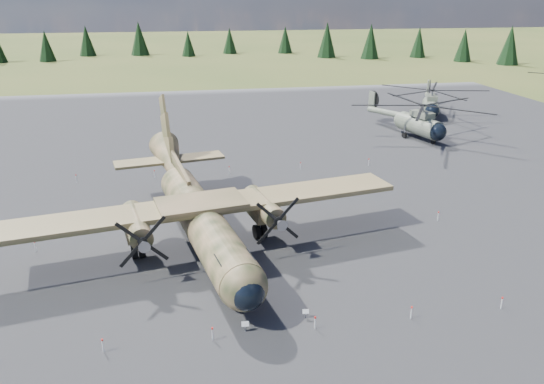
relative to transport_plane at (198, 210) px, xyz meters
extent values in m
plane|color=brown|center=(4.08, 0.98, -2.95)|extent=(500.00, 500.00, 0.00)
cube|color=#57585C|center=(4.08, 10.98, -2.95)|extent=(120.00, 120.00, 0.04)
cylinder|color=#31391E|center=(0.30, -1.63, -0.49)|extent=(6.49, 19.50, 3.00)
sphere|color=#31391E|center=(2.07, -11.10, -0.49)|extent=(3.43, 3.43, 2.94)
sphere|color=black|center=(2.18, -11.68, -0.55)|extent=(2.52, 2.52, 2.16)
cube|color=black|center=(1.76, -9.42, 0.31)|extent=(2.42, 2.08, 0.59)
cone|color=#31391E|center=(-2.02, 10.79, 0.63)|extent=(4.24, 7.77, 4.51)
cube|color=#95989A|center=(0.11, -0.58, -1.72)|extent=(3.18, 6.69, 0.54)
cube|color=#3B3E20|center=(0.21, -1.10, 0.74)|extent=(31.19, 9.28, 0.37)
cube|color=#31391E|center=(0.21, -1.10, 0.97)|extent=(7.02, 4.97, 0.37)
cylinder|color=#31391E|center=(-4.47, -2.30, 0.15)|extent=(2.60, 5.77, 1.61)
cube|color=#31391E|center=(-4.63, -1.46, -0.55)|extent=(2.25, 3.87, 0.86)
cone|color=gray|center=(-3.83, -5.72, 0.15)|extent=(0.98, 1.10, 0.81)
cylinder|color=black|center=(-4.63, -1.46, -2.37)|extent=(1.14, 1.33, 1.18)
cylinder|color=#31391E|center=(5.00, -0.53, 0.15)|extent=(2.60, 5.77, 1.61)
cube|color=#31391E|center=(4.84, 0.31, -0.55)|extent=(2.25, 3.87, 0.86)
cone|color=gray|center=(5.64, -3.96, 0.15)|extent=(0.98, 1.10, 0.81)
cylinder|color=black|center=(4.84, 0.31, -2.37)|extent=(1.14, 1.33, 1.18)
cube|color=#31391E|center=(-1.27, 6.79, 1.28)|extent=(1.78, 8.01, 1.80)
cube|color=#3B3E20|center=(-2.11, 11.32, 0.69)|extent=(10.54, 4.20, 0.24)
cylinder|color=gray|center=(1.84, -9.84, -1.59)|extent=(0.17, 0.17, 0.96)
cylinder|color=black|center=(1.84, -9.84, -2.37)|extent=(0.55, 1.05, 1.00)
cylinder|color=slate|center=(30.75, 27.08, -1.10)|extent=(4.24, 7.63, 2.51)
sphere|color=black|center=(31.65, 23.58, -1.15)|extent=(2.81, 2.81, 2.31)
sphere|color=slate|center=(29.85, 30.58, -1.10)|extent=(2.81, 2.81, 2.31)
cube|color=slate|center=(30.85, 26.69, 0.51)|extent=(2.46, 3.54, 0.75)
cylinder|color=gray|center=(30.85, 26.69, 1.26)|extent=(0.44, 0.44, 1.00)
cylinder|color=slate|center=(28.91, 34.23, -0.75)|extent=(2.96, 8.51, 1.44)
cube|color=slate|center=(27.97, 37.88, 0.51)|extent=(0.56, 1.42, 2.41)
cylinder|color=black|center=(28.31, 37.97, 0.51)|extent=(0.71, 2.54, 2.61)
cylinder|color=black|center=(31.50, 24.17, -2.55)|extent=(0.44, 0.73, 0.68)
cylinder|color=black|center=(29.14, 27.91, -2.55)|extent=(0.49, 0.85, 0.80)
cylinder|color=gray|center=(29.14, 27.91, -2.03)|extent=(0.17, 0.17, 1.46)
cylinder|color=black|center=(31.76, 28.59, -2.55)|extent=(0.49, 0.85, 0.80)
cylinder|color=gray|center=(31.76, 28.59, -2.03)|extent=(0.17, 0.17, 1.46)
cylinder|color=slate|center=(38.49, 39.52, -1.24)|extent=(4.69, 7.06, 2.32)
sphere|color=black|center=(37.22, 36.43, -1.29)|extent=(2.78, 2.78, 2.13)
sphere|color=slate|center=(39.76, 42.61, -1.24)|extent=(2.78, 2.78, 2.13)
cube|color=slate|center=(38.35, 39.18, 0.24)|extent=(2.59, 3.34, 0.70)
cylinder|color=gray|center=(38.35, 39.18, 0.94)|extent=(0.44, 0.44, 0.93)
cylinder|color=slate|center=(41.09, 45.82, -0.91)|extent=(3.74, 7.62, 1.33)
cube|color=slate|center=(42.41, 49.04, 0.24)|extent=(0.68, 1.28, 2.23)
cylinder|color=black|center=(42.71, 48.91, 0.24)|extent=(0.97, 2.25, 2.41)
cylinder|color=black|center=(37.43, 36.95, -2.58)|extent=(0.48, 0.68, 0.63)
cylinder|color=black|center=(37.76, 41.03, -2.58)|extent=(0.54, 0.79, 0.74)
cylinder|color=gray|center=(37.76, 41.03, -2.10)|extent=(0.17, 0.17, 1.34)
cylinder|color=black|center=(40.07, 40.07, -2.58)|extent=(0.54, 0.79, 0.74)
cylinder|color=gray|center=(40.07, 40.07, -2.10)|extent=(0.17, 0.17, 1.34)
cube|color=gray|center=(2.01, -12.00, -2.68)|extent=(0.08, 0.08, 0.54)
cube|color=silver|center=(2.01, -12.04, -2.42)|extent=(0.44, 0.20, 0.30)
cube|color=gray|center=(5.80, -11.29, -2.71)|extent=(0.08, 0.08, 0.48)
cube|color=silver|center=(5.80, -11.34, -2.48)|extent=(0.41, 0.21, 0.27)
cylinder|color=silver|center=(-5.92, -12.52, -2.55)|extent=(0.07, 0.07, 0.80)
cylinder|color=red|center=(-5.92, -12.52, -2.15)|extent=(0.12, 0.12, 0.10)
cylinder|color=silver|center=(0.08, -12.52, -2.55)|extent=(0.07, 0.07, 0.80)
cylinder|color=red|center=(0.08, -12.52, -2.15)|extent=(0.12, 0.12, 0.10)
cylinder|color=silver|center=(6.08, -12.52, -2.55)|extent=(0.07, 0.07, 0.80)
cylinder|color=red|center=(6.08, -12.52, -2.15)|extent=(0.12, 0.12, 0.10)
cylinder|color=silver|center=(12.08, -12.52, -2.55)|extent=(0.07, 0.07, 0.80)
cylinder|color=red|center=(12.08, -12.52, -2.15)|extent=(0.12, 0.12, 0.10)
cylinder|color=silver|center=(18.08, -12.52, -2.55)|extent=(0.07, 0.07, 0.80)
cylinder|color=red|center=(18.08, -12.52, -2.15)|extent=(0.12, 0.12, 0.10)
cylinder|color=silver|center=(-11.92, 16.98, -2.55)|extent=(0.07, 0.07, 0.80)
cylinder|color=red|center=(-11.92, 16.98, -2.15)|extent=(0.12, 0.12, 0.10)
cylinder|color=silver|center=(-3.92, 16.98, -2.55)|extent=(0.07, 0.07, 0.80)
cylinder|color=red|center=(-3.92, 16.98, -2.15)|extent=(0.12, 0.12, 0.10)
cylinder|color=silver|center=(4.08, 16.98, -2.55)|extent=(0.07, 0.07, 0.80)
cylinder|color=red|center=(4.08, 16.98, -2.15)|extent=(0.12, 0.12, 0.10)
cylinder|color=silver|center=(12.08, 16.98, -2.55)|extent=(0.07, 0.07, 0.80)
cylinder|color=red|center=(12.08, 16.98, -2.15)|extent=(0.12, 0.12, 0.10)
cylinder|color=silver|center=(20.08, 16.98, -2.55)|extent=(0.07, 0.07, 0.80)
cylinder|color=red|center=(20.08, 16.98, -2.15)|extent=(0.12, 0.12, 0.10)
cylinder|color=silver|center=(-12.42, 0.98, -2.55)|extent=(0.07, 0.07, 0.80)
cylinder|color=red|center=(-12.42, 0.98, -2.15)|extent=(0.12, 0.12, 0.10)
cylinder|color=silver|center=(20.58, 0.98, -2.55)|extent=(0.07, 0.07, 0.80)
cylinder|color=red|center=(20.58, 0.98, -2.15)|extent=(0.12, 0.12, 0.10)
cone|color=black|center=(89.54, 97.73, 2.26)|extent=(5.84, 5.84, 10.43)
cone|color=black|center=(81.03, 106.80, 1.57)|extent=(5.07, 5.07, 9.05)
cone|color=black|center=(72.89, 119.15, 1.51)|extent=(5.00, 5.00, 8.93)
cone|color=black|center=(57.07, 118.26, 2.14)|extent=(5.71, 5.71, 10.19)
cone|color=black|center=(45.16, 123.92, 2.25)|extent=(5.83, 5.83, 10.41)
cone|color=black|center=(35.09, 138.27, 1.32)|extent=(4.79, 4.79, 8.55)
cone|color=black|center=(17.06, 140.58, 1.10)|extent=(4.54, 4.54, 8.11)
cone|color=black|center=(3.47, 134.64, 0.81)|extent=(4.22, 4.22, 7.54)
cone|color=black|center=(-11.60, 140.44, 2.20)|extent=(5.77, 5.77, 10.30)
cone|color=black|center=(-27.79, 141.37, 1.65)|extent=(5.16, 5.16, 9.22)
cone|color=black|center=(-37.19, 128.32, 1.36)|extent=(4.83, 4.83, 8.62)
camera|label=1|loc=(-1.08, -37.99, 15.58)|focal=35.00mm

